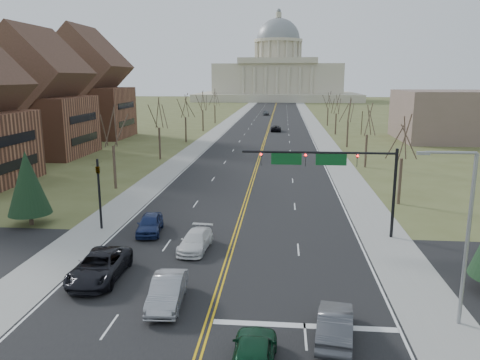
% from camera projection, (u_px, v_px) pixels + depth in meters
% --- Properties ---
extents(ground, '(600.00, 600.00, 0.00)m').
position_uv_depth(ground, '(212.00, 312.00, 25.52)').
color(ground, '#4E5229').
rests_on(ground, ground).
extents(road, '(20.00, 380.00, 0.01)m').
position_uv_depth(road, '(270.00, 123.00, 132.52)').
color(road, black).
rests_on(road, ground).
extents(cross_road, '(120.00, 14.00, 0.01)m').
position_uv_depth(cross_road, '(225.00, 269.00, 31.36)').
color(cross_road, black).
rests_on(cross_road, ground).
extents(sidewalk_left, '(4.00, 380.00, 0.03)m').
position_uv_depth(sidewalk_left, '(228.00, 123.00, 133.60)').
color(sidewalk_left, gray).
rests_on(sidewalk_left, ground).
extents(sidewalk_right, '(4.00, 380.00, 0.03)m').
position_uv_depth(sidewalk_right, '(313.00, 123.00, 131.44)').
color(sidewalk_right, gray).
rests_on(sidewalk_right, ground).
extents(center_line, '(0.42, 380.00, 0.01)m').
position_uv_depth(center_line, '(270.00, 123.00, 132.52)').
color(center_line, gold).
rests_on(center_line, road).
extents(edge_line_left, '(0.15, 380.00, 0.01)m').
position_uv_depth(edge_line_left, '(236.00, 123.00, 133.40)').
color(edge_line_left, silver).
rests_on(edge_line_left, road).
extents(edge_line_right, '(0.15, 380.00, 0.01)m').
position_uv_depth(edge_line_right, '(305.00, 123.00, 131.64)').
color(edge_line_right, silver).
rests_on(edge_line_right, road).
extents(stop_bar, '(9.50, 0.50, 0.01)m').
position_uv_depth(stop_bar, '(305.00, 326.00, 24.10)').
color(stop_bar, silver).
rests_on(stop_bar, road).
extents(capitol, '(90.00, 60.00, 50.00)m').
position_uv_depth(capitol, '(278.00, 75.00, 265.58)').
color(capitol, '#B9B59A').
rests_on(capitol, ground).
extents(signal_mast, '(12.12, 0.44, 7.20)m').
position_uv_depth(signal_mast, '(330.00, 166.00, 36.75)').
color(signal_mast, black).
rests_on(signal_mast, ground).
extents(signal_left, '(0.32, 0.36, 6.00)m').
position_uv_depth(signal_left, '(99.00, 186.00, 38.89)').
color(signal_left, black).
rests_on(signal_left, ground).
extents(street_light, '(2.90, 0.25, 9.07)m').
position_uv_depth(street_light, '(463.00, 228.00, 23.26)').
color(street_light, gray).
rests_on(street_light, ground).
extents(tree_r_0, '(3.74, 3.74, 8.50)m').
position_uv_depth(tree_r_0, '(403.00, 140.00, 46.08)').
color(tree_r_0, '#3C2B23').
rests_on(tree_r_0, ground).
extents(tree_l_0, '(3.96, 3.96, 9.00)m').
position_uv_depth(tree_l_0, '(112.00, 128.00, 52.67)').
color(tree_l_0, '#3C2B23').
rests_on(tree_l_0, ground).
extents(tree_r_1, '(3.74, 3.74, 8.50)m').
position_uv_depth(tree_r_1, '(368.00, 121.00, 65.53)').
color(tree_r_1, '#3C2B23').
rests_on(tree_r_1, ground).
extents(tree_l_1, '(3.96, 3.96, 9.00)m').
position_uv_depth(tree_l_1, '(159.00, 115.00, 72.12)').
color(tree_l_1, '#3C2B23').
rests_on(tree_l_1, ground).
extents(tree_r_2, '(3.74, 3.74, 8.50)m').
position_uv_depth(tree_r_2, '(349.00, 111.00, 84.98)').
color(tree_r_2, '#3C2B23').
rests_on(tree_r_2, ground).
extents(tree_l_2, '(3.96, 3.96, 9.00)m').
position_uv_depth(tree_l_2, '(185.00, 107.00, 91.57)').
color(tree_l_2, '#3C2B23').
rests_on(tree_l_2, ground).
extents(tree_r_3, '(3.74, 3.74, 8.50)m').
position_uv_depth(tree_r_3, '(337.00, 105.00, 104.44)').
color(tree_r_3, '#3C2B23').
rests_on(tree_r_3, ground).
extents(tree_l_3, '(3.96, 3.96, 9.00)m').
position_uv_depth(tree_l_3, '(203.00, 102.00, 111.03)').
color(tree_l_3, '#3C2B23').
rests_on(tree_l_3, ground).
extents(tree_r_4, '(3.74, 3.74, 8.50)m').
position_uv_depth(tree_r_4, '(328.00, 101.00, 123.89)').
color(tree_r_4, '#3C2B23').
rests_on(tree_r_4, ground).
extents(tree_l_4, '(3.96, 3.96, 9.00)m').
position_uv_depth(tree_l_4, '(215.00, 98.00, 130.48)').
color(tree_l_4, '#3C2B23').
rests_on(tree_l_4, ground).
extents(conifer_l, '(3.64, 3.64, 6.50)m').
position_uv_depth(conifer_l, '(28.00, 183.00, 39.96)').
color(conifer_l, '#3C2B23').
rests_on(conifer_l, ground).
extents(bldg_left_mid, '(15.10, 14.28, 20.75)m').
position_uv_depth(bldg_left_mid, '(37.00, 103.00, 75.56)').
color(bldg_left_mid, brown).
rests_on(bldg_left_mid, ground).
extents(bldg_left_far, '(17.10, 14.28, 23.25)m').
position_uv_depth(bldg_left_far, '(86.00, 92.00, 98.87)').
color(bldg_left_far, brown).
rests_on(bldg_left_far, ground).
extents(bldg_right_mass, '(25.00, 20.00, 10.00)m').
position_uv_depth(bldg_right_mass, '(463.00, 116.00, 94.79)').
color(bldg_right_mass, '#6C594D').
rests_on(bldg_right_mass, ground).
extents(car_nb_inner_lead, '(2.06, 4.92, 1.66)m').
position_uv_depth(car_nb_inner_lead, '(254.00, 354.00, 20.19)').
color(car_nb_inner_lead, '#0C361E').
rests_on(car_nb_inner_lead, road).
extents(car_nb_outer_lead, '(2.28, 4.92, 1.56)m').
position_uv_depth(car_nb_outer_lead, '(335.00, 324.00, 22.75)').
color(car_nb_outer_lead, '#45474C').
rests_on(car_nb_outer_lead, road).
extents(car_sb_inner_lead, '(1.99, 4.94, 1.60)m').
position_uv_depth(car_sb_inner_lead, '(167.00, 291.00, 26.23)').
color(car_sb_inner_lead, gray).
rests_on(car_sb_inner_lead, road).
extents(car_sb_outer_lead, '(2.90, 6.09, 1.68)m').
position_uv_depth(car_sb_outer_lead, '(99.00, 266.00, 29.57)').
color(car_sb_outer_lead, black).
rests_on(car_sb_outer_lead, road).
extents(car_sb_inner_second, '(2.29, 4.90, 1.38)m').
position_uv_depth(car_sb_inner_second, '(196.00, 241.00, 34.66)').
color(car_sb_inner_second, white).
rests_on(car_sb_inner_second, road).
extents(car_sb_outer_second, '(2.45, 4.83, 1.58)m').
position_uv_depth(car_sb_outer_second, '(150.00, 224.00, 38.39)').
color(car_sb_outer_second, navy).
rests_on(car_sb_outer_second, road).
extents(car_far_nb, '(2.41, 5.13, 1.42)m').
position_uv_depth(car_far_nb, '(276.00, 128.00, 111.61)').
color(car_far_nb, black).
rests_on(car_far_nb, road).
extents(car_far_sb, '(2.42, 4.99, 1.64)m').
position_uv_depth(car_far_sb, '(266.00, 113.00, 160.20)').
color(car_far_sb, '#505459').
rests_on(car_far_sb, road).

